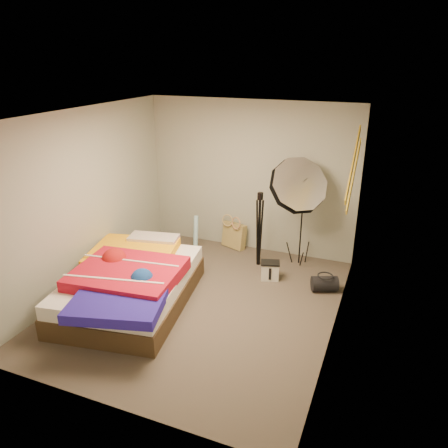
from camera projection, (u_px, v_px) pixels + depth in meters
The scene contains 15 objects.
floor at pixel (201, 303), 5.90m from camera, with size 4.00×4.00×0.00m, color #51463C.
ceiling at pixel (196, 115), 4.99m from camera, with size 4.00×4.00×0.00m, color silver.
wall_back at pixel (250, 177), 7.17m from camera, with size 3.50×3.50×0.00m, color gray.
wall_front at pixel (99, 293), 3.72m from camera, with size 3.50×3.50×0.00m, color gray.
wall_left at pixel (84, 200), 6.06m from camera, with size 4.00×4.00×0.00m, color gray.
wall_right at pixel (342, 237), 4.84m from camera, with size 4.00×4.00×0.00m, color gray.
tote_bag at pixel (234, 235), 7.55m from camera, with size 0.43×0.13×0.43m, color tan.
wrapping_roll at pixel (196, 235), 7.28m from camera, with size 0.07×0.07×0.65m, color #4EA8C3.
camera_case at pixel (270, 271), 6.50m from camera, with size 0.26×0.18×0.26m, color beige.
duffel_bag at pixel (325, 284), 6.18m from camera, with size 0.22×0.22×0.36m, color black.
wall_stripe_upper at pixel (353, 164), 5.10m from camera, with size 0.02×1.10×0.10m, color gold.
wall_stripe_lower at pixel (354, 175), 5.39m from camera, with size 0.02×1.10×0.10m, color gold.
bed at pixel (131, 283), 5.80m from camera, with size 1.84×2.42×0.61m.
photo_umbrella at pixel (297, 186), 6.44m from camera, with size 0.91×1.04×1.84m.
camera_tripod at pixel (259, 224), 6.74m from camera, with size 0.08×0.08×1.20m.
Camera 1 is at (2.20, -4.61, 3.15)m, focal length 35.00 mm.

